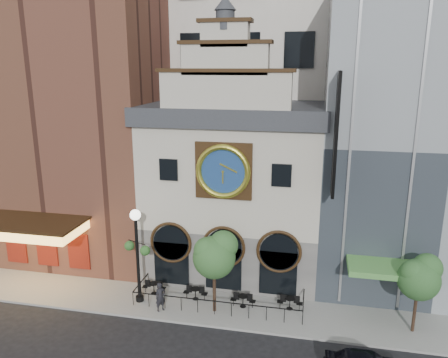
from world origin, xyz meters
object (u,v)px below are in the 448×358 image
bistro_1 (195,293)px  bistro_3 (290,302)px  pedestrian (160,297)px  tree_right (420,276)px  bistro_0 (154,287)px  tree_left (215,254)px  lamppost (137,246)px  bistro_2 (243,300)px

bistro_1 → bistro_3: same height
pedestrian → tree_right: tree_right is taller
bistro_0 → tree_left: 5.70m
bistro_3 → pedestrian: size_ratio=0.85×
bistro_3 → pedestrian: (-7.83, -1.80, 0.46)m
pedestrian → lamppost: size_ratio=0.30×
lamppost → pedestrian: bearing=-3.4°
bistro_1 → pedestrian: bearing=-135.0°
tree_right → bistro_0: bearing=176.7°
bistro_2 → bistro_3: same height
bistro_1 → bistro_3: (6.08, 0.06, 0.00)m
bistro_2 → tree_left: bearing=-154.3°
bistro_0 → tree_right: size_ratio=0.34×
pedestrian → tree_left: tree_left is taller
bistro_3 → tree_right: bearing=-6.9°
lamppost → tree_left: size_ratio=1.20×
tree_left → tree_right: size_ratio=1.11×
bistro_1 → bistro_2: bearing=-4.8°
tree_right → bistro_2: bearing=177.0°
pedestrian → bistro_0: bearing=74.3°
bistro_3 → pedestrian: 8.05m
bistro_0 → bistro_1: bearing=-2.5°
bistro_0 → bistro_1: (2.90, -0.12, 0.00)m
bistro_3 → lamppost: size_ratio=0.25×
tree_left → tree_right: tree_left is taller
bistro_0 → tree_left: tree_left is taller
tree_left → pedestrian: bearing=-168.1°
tree_left → bistro_2: bearing=25.7°
bistro_2 → tree_right: tree_right is taller
tree_right → bistro_1: bearing=176.6°
pedestrian → tree_left: (3.31, 0.70, 2.88)m
bistro_0 → lamppost: 3.59m
tree_right → tree_left: bearing=-178.8°
bistro_2 → lamppost: bearing=-174.3°
tree_left → tree_right: bearing=1.2°
lamppost → bistro_0: bearing=83.1°
bistro_0 → bistro_3: same height
bistro_2 → tree_right: 10.44m
bistro_0 → lamppost: size_ratio=0.25×
bistro_1 → bistro_2: 3.19m
lamppost → tree_right: lamppost is taller
bistro_3 → tree_right: tree_right is taller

